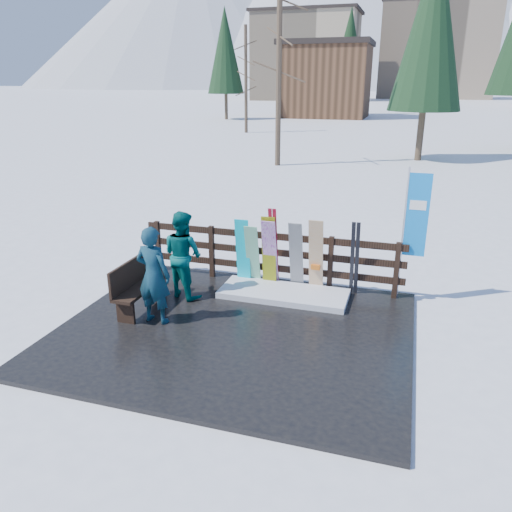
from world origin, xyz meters
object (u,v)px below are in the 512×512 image
(rental_flag, at_px, (414,220))
(person_front, at_px, (153,275))
(snowboard_5, at_px, (316,256))
(bench, at_px, (138,283))
(snowboard_0, at_px, (243,252))
(snowboard_3, at_px, (270,254))
(snowboard_2, at_px, (269,252))
(snowboard_4, at_px, (296,256))
(person_back, at_px, (183,254))
(snowboard_1, at_px, (253,255))

(rental_flag, bearing_deg, person_front, -150.76)
(snowboard_5, bearing_deg, bench, -150.26)
(snowboard_0, bearing_deg, snowboard_3, 0.00)
(bench, distance_m, snowboard_2, 2.71)
(snowboard_4, distance_m, person_back, 2.27)
(snowboard_2, xyz_separation_m, person_back, (-1.50, -0.91, 0.10))
(snowboard_5, height_order, person_back, person_back)
(person_back, bearing_deg, bench, 77.86)
(snowboard_0, relative_size, person_back, 0.83)
(snowboard_3, relative_size, snowboard_4, 0.99)
(snowboard_1, relative_size, snowboard_2, 0.87)
(snowboard_1, xyz_separation_m, person_front, (-1.15, -2.12, 0.22))
(bench, distance_m, person_front, 0.77)
(bench, height_order, person_back, person_back)
(snowboard_0, xyz_separation_m, snowboard_4, (1.14, 0.00, 0.02))
(person_back, bearing_deg, snowboard_4, -134.24)
(snowboard_5, xyz_separation_m, person_back, (-2.48, -0.91, 0.09))
(rental_flag, height_order, person_back, rental_flag)
(snowboard_2, height_order, person_back, person_back)
(snowboard_2, relative_size, snowboard_5, 0.97)
(snowboard_2, bearing_deg, snowboard_4, 0.00)
(snowboard_5, height_order, rental_flag, rental_flag)
(snowboard_2, bearing_deg, person_front, -125.32)
(bench, bearing_deg, snowboard_5, 29.74)
(snowboard_5, xyz_separation_m, rental_flag, (1.79, 0.27, 0.82))
(snowboard_2, relative_size, person_back, 0.89)
(person_front, bearing_deg, bench, -29.67)
(snowboard_5, bearing_deg, rental_flag, 8.59)
(snowboard_1, distance_m, person_back, 1.48)
(bench, distance_m, rental_flag, 5.34)
(snowboard_1, height_order, rental_flag, rental_flag)
(bench, xyz_separation_m, snowboard_1, (1.71, 1.74, 0.15))
(person_front, xyz_separation_m, person_back, (-0.00, 1.21, -0.01))
(snowboard_1, height_order, snowboard_4, snowboard_4)
(snowboard_4, bearing_deg, snowboard_2, 180.00)
(snowboard_1, xyz_separation_m, person_back, (-1.15, -0.91, 0.21))
(person_front, bearing_deg, snowboard_3, -121.02)
(person_back, bearing_deg, snowboard_1, -119.51)
(bench, relative_size, snowboard_0, 1.04)
(snowboard_5, bearing_deg, person_front, -139.48)
(snowboard_4, xyz_separation_m, rental_flag, (2.19, 0.27, 0.86))
(snowboard_0, height_order, rental_flag, rental_flag)
(snowboard_0, xyz_separation_m, snowboard_5, (1.54, 0.00, 0.06))
(snowboard_2, relative_size, snowboard_4, 1.02)
(snowboard_5, bearing_deg, snowboard_3, 180.00)
(snowboard_1, distance_m, snowboard_3, 0.38)
(snowboard_1, height_order, snowboard_3, snowboard_3)
(person_front, bearing_deg, snowboard_4, -129.71)
(bench, relative_size, rental_flag, 0.58)
(person_back, bearing_deg, person_front, 112.04)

